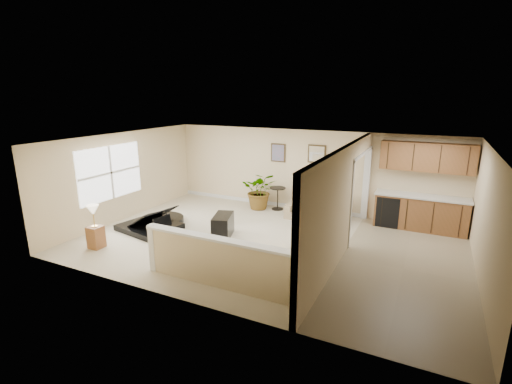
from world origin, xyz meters
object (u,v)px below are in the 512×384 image
at_px(loveseat, 315,206).
at_px(accent_table, 278,195).
at_px(palm_plant, 260,191).
at_px(piano_bench, 223,226).
at_px(lamp_stand, 95,230).
at_px(piano, 151,208).
at_px(small_plant, 343,215).

bearing_deg(loveseat, accent_table, 167.96).
bearing_deg(palm_plant, piano_bench, -86.79).
xyz_separation_m(loveseat, lamp_stand, (-4.01, -4.39, 0.10)).
xyz_separation_m(piano, accent_table, (2.45, 3.02, -0.11)).
bearing_deg(loveseat, palm_plant, 176.03).
distance_m(accent_table, lamp_stand, 5.38).
bearing_deg(small_plant, piano_bench, -136.15).
relative_size(loveseat, accent_table, 2.26).
relative_size(piano_bench, loveseat, 0.52).
height_order(piano_bench, lamp_stand, lamp_stand).
distance_m(piano_bench, lamp_stand, 3.04).
distance_m(accent_table, palm_plant, 0.57).
distance_m(loveseat, lamp_stand, 5.95).
xyz_separation_m(piano_bench, loveseat, (1.69, 2.44, 0.07)).
height_order(piano, piano_bench, piano).
xyz_separation_m(piano, lamp_stand, (-0.26, -1.63, -0.12)).
bearing_deg(palm_plant, lamp_stand, -115.94).
bearing_deg(piano_bench, loveseat, 55.27).
bearing_deg(small_plant, loveseat, 178.13).
xyz_separation_m(accent_table, lamp_stand, (-2.71, -4.65, -0.01)).
xyz_separation_m(piano, palm_plant, (1.92, 2.86, 0.02)).
xyz_separation_m(piano_bench, palm_plant, (-0.14, 2.53, 0.31)).
bearing_deg(loveseat, lamp_stand, -133.51).
distance_m(piano, small_plant, 5.35).
height_order(accent_table, palm_plant, palm_plant).
bearing_deg(piano, palm_plant, 66.37).
relative_size(piano_bench, accent_table, 1.18).
distance_m(loveseat, palm_plant, 1.85).
bearing_deg(loveseat, small_plant, -2.95).
relative_size(piano, lamp_stand, 1.80).
xyz_separation_m(accent_table, small_plant, (2.12, -0.28, -0.24)).
bearing_deg(loveseat, piano_bench, -125.82).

